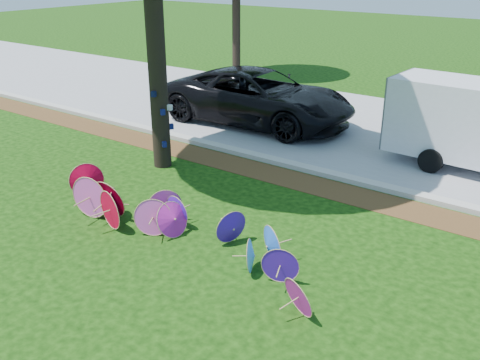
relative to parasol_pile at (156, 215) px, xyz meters
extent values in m
plane|color=black|center=(0.52, -0.70, -0.37)|extent=(90.00, 90.00, 0.00)
cube|color=#472D16|center=(0.52, 3.80, -0.36)|extent=(90.00, 1.00, 0.01)
cube|color=#B7B5AD|center=(0.52, 4.50, -0.31)|extent=(90.00, 0.30, 0.12)
cube|color=gray|center=(0.52, 8.65, -0.36)|extent=(90.00, 8.00, 0.01)
cylinder|color=black|center=(-2.41, 2.68, 2.85)|extent=(0.44, 0.44, 6.44)
cone|color=#BE0125|center=(-2.37, 0.29, 0.01)|extent=(0.57, 0.77, 0.77)
cone|color=#4515A8|center=(0.13, 0.39, -0.05)|extent=(0.65, 0.24, 0.65)
cone|color=#C01C96|center=(3.52, -0.62, -0.04)|extent=(0.71, 0.52, 0.66)
cone|color=#BE0125|center=(-0.81, -0.36, 0.02)|extent=(0.80, 0.34, 0.79)
cone|color=#EF4EBE|center=(-1.53, -0.26, 0.07)|extent=(0.89, 0.28, 0.88)
cone|color=#C01C96|center=(0.36, 0.09, -0.02)|extent=(0.45, 0.74, 0.69)
cone|color=#53AAE3|center=(2.27, -0.06, -0.08)|extent=(0.39, 0.59, 0.59)
cone|color=#EF4EBE|center=(-0.22, 0.46, -0.03)|extent=(0.53, 0.60, 0.69)
cone|color=blue|center=(2.38, 0.30, -0.01)|extent=(0.71, 0.54, 0.73)
cone|color=#EF4EBE|center=(0.00, -0.07, 0.00)|extent=(0.72, 0.58, 0.74)
cone|color=#4515A8|center=(1.44, 0.49, -0.04)|extent=(0.37, 0.67, 0.66)
cone|color=#4515A8|center=(2.81, -0.04, -0.05)|extent=(0.63, 0.34, 0.64)
cone|color=#BE0125|center=(-1.19, -0.07, 0.05)|extent=(0.86, 0.36, 0.85)
cone|color=#4515A8|center=(-1.17, -0.12, -0.04)|extent=(0.54, 0.62, 0.67)
imported|color=black|center=(-2.56, 7.19, 0.47)|extent=(6.17, 3.04, 1.68)
cube|color=silver|center=(3.26, 7.02, 0.86)|extent=(2.72, 1.80, 2.45)
cylinder|color=black|center=(-7.69, 12.96, 2.13)|extent=(0.36, 0.36, 5.00)
camera|label=1|loc=(6.64, -6.41, 4.50)|focal=40.00mm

